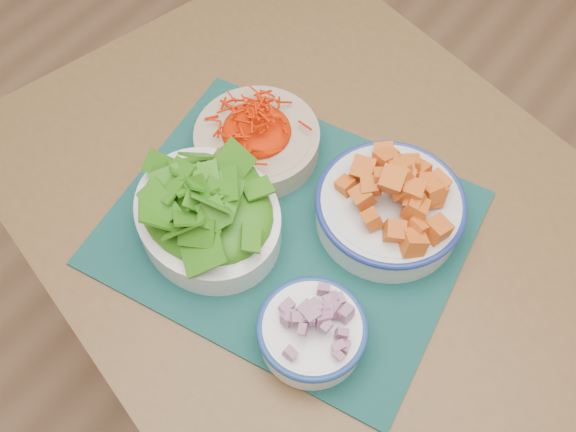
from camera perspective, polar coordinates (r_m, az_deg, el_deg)
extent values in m
plane|color=#9F6F4D|center=(1.66, -11.44, -15.88)|extent=(4.00, 4.00, 0.00)
cube|color=brown|center=(0.96, 5.92, -2.95)|extent=(1.32, 1.03, 0.04)
cylinder|color=brown|center=(1.46, -19.38, -2.82)|extent=(0.06, 0.06, 0.71)
cylinder|color=brown|center=(1.62, 1.02, 9.92)|extent=(0.06, 0.06, 0.71)
cube|color=#0B2E2C|center=(0.95, 0.00, -1.01)|extent=(0.56, 0.48, 0.00)
cylinder|color=tan|center=(1.01, -2.75, 6.62)|extent=(0.24, 0.24, 0.04)
ellipsoid|color=#E92900|center=(0.98, -2.85, 8.04)|extent=(0.17, 0.17, 0.03)
cylinder|color=silver|center=(0.94, 8.95, 0.51)|extent=(0.27, 0.27, 0.05)
torus|color=navy|center=(0.92, 9.13, 1.24)|extent=(0.22, 0.22, 0.01)
ellipsoid|color=orange|center=(0.90, 9.36, 2.16)|extent=(0.19, 0.19, 0.05)
ellipsoid|color=#1B6109|center=(0.89, -7.42, 1.48)|extent=(0.21, 0.17, 0.05)
cylinder|color=white|center=(0.85, 2.12, -10.38)|extent=(0.18, 0.18, 0.05)
torus|color=navy|center=(0.83, 2.17, -9.89)|extent=(0.14, 0.14, 0.01)
ellipsoid|color=maroon|center=(0.81, 2.20, -9.48)|extent=(0.12, 0.12, 0.02)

